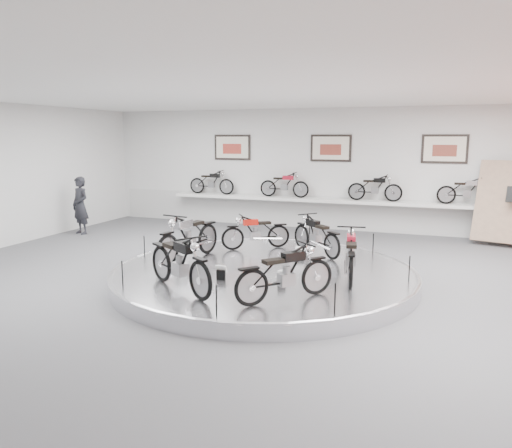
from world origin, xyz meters
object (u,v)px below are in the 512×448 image
(bike_e, at_px, (180,262))
(bike_a, at_px, (351,254))
(display_platform, at_px, (264,275))
(bike_d, at_px, (189,236))
(bike_f, at_px, (285,273))
(visitor, at_px, (80,206))
(bike_c, at_px, (256,232))
(shelf, at_px, (328,200))
(bike_b, at_px, (316,235))

(bike_e, bearing_deg, bike_a, 66.24)
(display_platform, relative_size, bike_d, 3.44)
(display_platform, xyz_separation_m, bike_f, (1.03, -1.84, 0.63))
(bike_d, relative_size, bike_f, 1.13)
(bike_f, xyz_separation_m, visitor, (-8.29, 4.96, 0.13))
(bike_c, bearing_deg, bike_d, 22.38)
(display_platform, xyz_separation_m, bike_d, (-1.84, 0.13, 0.70))
(display_platform, xyz_separation_m, bike_a, (1.85, -0.12, 0.64))
(shelf, bearing_deg, display_platform, -90.00)
(display_platform, height_order, bike_c, bike_c)
(shelf, relative_size, bike_f, 6.69)
(display_platform, distance_m, bike_f, 2.20)
(bike_a, distance_m, bike_b, 2.14)
(bike_d, height_order, visitor, visitor)
(shelf, height_order, bike_b, bike_b)
(bike_b, distance_m, visitor, 8.11)
(bike_d, xyz_separation_m, bike_f, (2.87, -1.97, -0.06))
(shelf, xyz_separation_m, bike_a, (1.85, -6.52, -0.21))
(bike_b, relative_size, bike_c, 1.07)
(bike_e, bearing_deg, bike_d, 146.29)
(shelf, xyz_separation_m, bike_b, (0.73, -4.70, -0.23))
(bike_a, relative_size, bike_b, 1.05)
(bike_a, relative_size, bike_c, 1.12)
(bike_c, distance_m, visitor, 6.59)
(bike_c, bearing_deg, shelf, -135.05)
(shelf, xyz_separation_m, visitor, (-7.26, -3.28, -0.09))
(bike_c, relative_size, bike_f, 0.90)
(display_platform, bearing_deg, bike_b, 66.87)
(display_platform, bearing_deg, bike_d, 176.08)
(bike_c, relative_size, bike_e, 0.82)
(bike_f, bearing_deg, bike_d, 96.60)
(bike_c, height_order, visitor, visitor)
(visitor, bearing_deg, bike_c, 6.43)
(bike_b, xyz_separation_m, bike_d, (-2.57, -1.58, 0.08))
(visitor, bearing_deg, bike_b, 8.46)
(bike_a, height_order, visitor, visitor)
(bike_a, xyz_separation_m, bike_c, (-2.66, 1.86, -0.05))
(bike_e, xyz_separation_m, bike_f, (1.96, 0.12, -0.05))
(bike_f, bearing_deg, shelf, 48.14)
(bike_a, xyz_separation_m, bike_d, (-3.69, 0.24, 0.06))
(bike_c, xyz_separation_m, bike_e, (-0.11, -3.70, 0.10))
(bike_f, bearing_deg, bike_e, 134.55)
(bike_b, bearing_deg, bike_a, 163.78)
(display_platform, height_order, shelf, shelf)
(display_platform, bearing_deg, bike_e, -115.25)
(bike_a, height_order, bike_f, bike_a)
(bike_a, bearing_deg, bike_e, 113.49)
(bike_d, bearing_deg, bike_f, 65.30)
(bike_c, bearing_deg, bike_e, 53.12)
(bike_c, height_order, bike_d, bike_d)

